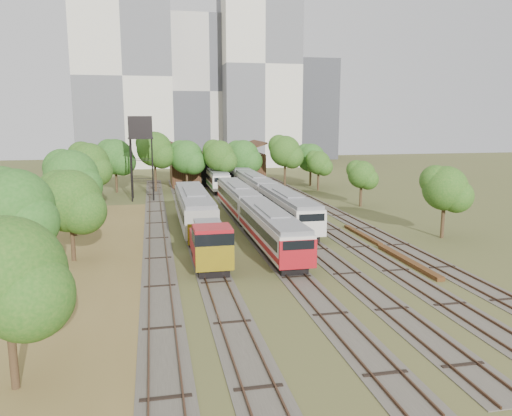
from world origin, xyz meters
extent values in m
plane|color=#475123|center=(0.00, 0.00, 0.00)|extent=(240.00, 240.00, 0.00)
cube|color=brown|center=(-18.00, 8.00, 0.02)|extent=(14.00, 60.00, 0.04)
cube|color=#4C473D|center=(-12.00, 25.00, 0.03)|extent=(2.60, 80.00, 0.06)
cube|color=#472D1E|center=(-12.72, 25.00, 0.12)|extent=(0.08, 80.00, 0.14)
cube|color=#472D1E|center=(-11.28, 25.00, 0.12)|extent=(0.08, 80.00, 0.14)
cube|color=#4C473D|center=(-8.00, 25.00, 0.03)|extent=(2.60, 80.00, 0.06)
cube|color=#472D1E|center=(-8.72, 25.00, 0.12)|extent=(0.08, 80.00, 0.14)
cube|color=#472D1E|center=(-7.28, 25.00, 0.12)|extent=(0.08, 80.00, 0.14)
cube|color=#4C473D|center=(-2.00, 25.00, 0.03)|extent=(2.60, 80.00, 0.06)
cube|color=#472D1E|center=(-2.72, 25.00, 0.12)|extent=(0.08, 80.00, 0.14)
cube|color=#472D1E|center=(-1.28, 25.00, 0.12)|extent=(0.08, 80.00, 0.14)
cube|color=#4C473D|center=(2.00, 25.00, 0.03)|extent=(2.60, 80.00, 0.06)
cube|color=#472D1E|center=(1.28, 25.00, 0.12)|extent=(0.08, 80.00, 0.14)
cube|color=#472D1E|center=(2.72, 25.00, 0.12)|extent=(0.08, 80.00, 0.14)
cube|color=#4C473D|center=(6.00, 25.00, 0.03)|extent=(2.60, 80.00, 0.06)
cube|color=#472D1E|center=(5.28, 25.00, 0.12)|extent=(0.08, 80.00, 0.14)
cube|color=#472D1E|center=(6.72, 25.00, 0.12)|extent=(0.08, 80.00, 0.14)
cube|color=#4C473D|center=(10.00, 25.00, 0.03)|extent=(2.60, 80.00, 0.06)
cube|color=#472D1E|center=(9.28, 25.00, 0.12)|extent=(0.08, 80.00, 0.14)
cube|color=#472D1E|center=(10.72, 25.00, 0.12)|extent=(0.08, 80.00, 0.14)
cube|color=black|center=(-2.00, 11.34, 0.39)|extent=(2.13, 15.64, 0.77)
cube|color=beige|center=(-2.00, 11.34, 1.98)|extent=(2.81, 17.00, 2.42)
cube|color=black|center=(-2.00, 11.34, 2.28)|extent=(2.87, 15.64, 0.82)
cube|color=slate|center=(-2.00, 11.34, 3.37)|extent=(2.58, 16.66, 0.35)
cube|color=maroon|center=(-2.00, 11.34, 1.31)|extent=(2.87, 16.66, 0.44)
cube|color=maroon|center=(-2.00, 2.89, 1.86)|extent=(2.85, 0.25, 2.18)
cube|color=black|center=(-2.00, 28.84, 0.39)|extent=(2.13, 15.64, 0.77)
cube|color=beige|center=(-2.00, 28.84, 1.98)|extent=(2.81, 17.00, 2.42)
cube|color=black|center=(-2.00, 28.84, 2.28)|extent=(2.87, 15.64, 0.82)
cube|color=slate|center=(-2.00, 28.84, 3.37)|extent=(2.58, 16.66, 0.35)
cube|color=maroon|center=(-2.00, 28.84, 1.31)|extent=(2.87, 16.66, 0.44)
cube|color=black|center=(2.00, 20.50, 0.40)|extent=(2.19, 15.64, 0.80)
cube|color=beige|center=(2.00, 20.50, 2.04)|extent=(2.89, 17.00, 2.49)
cube|color=black|center=(2.00, 20.50, 2.34)|extent=(2.95, 15.64, 0.85)
cube|color=slate|center=(2.00, 20.50, 3.47)|extent=(2.66, 16.66, 0.36)
cube|color=#196426|center=(2.00, 20.50, 1.35)|extent=(2.95, 16.66, 0.45)
cube|color=beige|center=(2.00, 12.05, 1.92)|extent=(2.93, 0.25, 2.24)
cube|color=black|center=(2.00, 38.00, 0.40)|extent=(2.19, 15.64, 0.80)
cube|color=beige|center=(2.00, 38.00, 2.04)|extent=(2.89, 17.00, 2.49)
cube|color=black|center=(2.00, 38.00, 2.34)|extent=(2.95, 15.64, 0.85)
cube|color=slate|center=(2.00, 38.00, 3.47)|extent=(2.66, 16.66, 0.36)
cube|color=#196426|center=(2.00, 38.00, 1.35)|extent=(2.95, 16.66, 0.45)
cube|color=black|center=(2.00, 55.50, 0.40)|extent=(2.19, 15.64, 0.80)
cube|color=beige|center=(2.00, 55.50, 2.04)|extent=(2.89, 17.00, 2.49)
cube|color=black|center=(2.00, 55.50, 2.34)|extent=(2.95, 15.64, 0.85)
cube|color=slate|center=(2.00, 55.50, 3.47)|extent=(2.66, 16.66, 0.36)
cube|color=#196426|center=(2.00, 55.50, 1.35)|extent=(2.95, 16.66, 0.45)
cube|color=black|center=(-2.00, 51.14, 0.38)|extent=(2.07, 14.72, 0.75)
cube|color=beige|center=(-2.00, 51.14, 1.93)|extent=(2.73, 16.00, 2.35)
cube|color=black|center=(-2.00, 51.14, 2.21)|extent=(2.79, 14.72, 0.80)
cube|color=slate|center=(-2.00, 51.14, 3.28)|extent=(2.51, 15.68, 0.34)
cube|color=#196426|center=(-2.00, 51.14, 1.27)|extent=(2.79, 15.68, 0.42)
cube|color=beige|center=(-2.00, 43.19, 1.81)|extent=(2.77, 0.25, 2.12)
cube|color=black|center=(-8.00, 7.67, 0.47)|extent=(2.29, 7.20, 0.94)
cube|color=maroon|center=(-8.00, 8.47, 1.72)|extent=(2.61, 4.40, 1.56)
cube|color=maroon|center=(-8.00, 5.07, 2.35)|extent=(2.81, 2.71, 2.81)
cube|color=black|center=(-8.00, 5.07, 3.02)|extent=(2.87, 2.76, 0.94)
cube|color=gold|center=(-8.00, 3.72, 1.67)|extent=(2.81, 0.20, 1.88)
cube|color=gold|center=(-8.00, 11.62, 1.67)|extent=(2.81, 0.20, 1.88)
cube|color=slate|center=(-8.00, 7.67, 3.44)|extent=(2.09, 3.60, 0.21)
cube|color=black|center=(-8.00, 21.67, 0.43)|extent=(2.38, 16.56, 0.87)
cube|color=gray|center=(-8.00, 21.67, 2.22)|extent=(3.14, 18.00, 2.70)
cube|color=black|center=(-8.00, 21.67, 2.54)|extent=(3.20, 16.56, 0.92)
cube|color=slate|center=(-8.00, 21.67, 3.76)|extent=(2.89, 17.64, 0.39)
cylinder|color=black|center=(-15.13, 40.89, 4.39)|extent=(0.22, 0.22, 8.79)
cylinder|color=black|center=(-12.16, 40.89, 4.39)|extent=(0.22, 0.22, 8.79)
cylinder|color=black|center=(-15.13, 43.85, 4.39)|extent=(0.22, 0.22, 8.79)
cylinder|color=black|center=(-12.16, 43.85, 4.39)|extent=(0.22, 0.22, 8.79)
cube|color=black|center=(-13.64, 42.37, 8.89)|extent=(3.46, 3.46, 0.20)
cube|color=black|center=(-13.64, 42.37, 10.47)|extent=(3.30, 3.30, 2.97)
cube|color=#573418|center=(8.00, 4.97, 0.16)|extent=(0.65, 9.72, 0.32)
cube|color=#573418|center=(8.20, 14.58, 0.13)|extent=(0.52, 8.30, 0.27)
cube|color=#391A15|center=(-1.00, 58.00, 2.75)|extent=(16.00, 11.00, 5.50)
cube|color=#391A15|center=(-5.00, 58.00, 6.10)|extent=(8.45, 11.55, 2.96)
cube|color=#391A15|center=(3.00, 58.00, 6.10)|extent=(8.45, 11.55, 2.96)
cube|color=black|center=(-1.00, 52.55, 2.20)|extent=(6.40, 0.15, 4.12)
cylinder|color=#382616|center=(-18.41, -9.16, 2.04)|extent=(0.36, 0.36, 4.09)
sphere|color=#1E5416|center=(-18.41, -9.16, 5.20)|extent=(5.04, 5.04, 5.04)
cylinder|color=#382616|center=(-20.99, 3.02, 2.38)|extent=(0.36, 0.36, 4.75)
sphere|color=#1E5416|center=(-20.99, 3.02, 6.05)|extent=(5.00, 5.00, 5.00)
cylinder|color=#382616|center=(-18.86, 11.24, 1.98)|extent=(0.36, 0.36, 3.97)
sphere|color=#1E5416|center=(-18.86, 11.24, 5.05)|extent=(5.13, 5.13, 5.13)
cylinder|color=#382616|center=(-20.03, 20.51, 2.36)|extent=(0.36, 0.36, 4.72)
sphere|color=#1E5416|center=(-20.03, 20.51, 6.01)|extent=(5.27, 5.27, 5.27)
cylinder|color=#382616|center=(-19.77, 32.71, 2.46)|extent=(0.36, 0.36, 4.91)
sphere|color=#1E5416|center=(-19.77, 32.71, 6.25)|extent=(4.96, 4.96, 4.96)
cylinder|color=#382616|center=(-21.67, 42.93, 1.65)|extent=(0.36, 0.36, 3.31)
sphere|color=#1E5416|center=(-21.67, 42.93, 4.21)|extent=(4.89, 4.89, 4.89)
cylinder|color=#382616|center=(-17.85, 50.40, 2.23)|extent=(0.36, 0.36, 4.46)
sphere|color=#1E5416|center=(-17.85, 50.40, 5.67)|extent=(5.58, 5.58, 5.58)
cylinder|color=#382616|center=(-11.76, 50.03, 2.68)|extent=(0.36, 0.36, 5.36)
sphere|color=#1E5416|center=(-11.76, 50.03, 6.82)|extent=(5.54, 5.54, 5.54)
cylinder|color=#382616|center=(-6.79, 49.50, 2.18)|extent=(0.36, 0.36, 4.36)
sphere|color=#1E5416|center=(-6.79, 49.50, 5.55)|extent=(5.31, 5.31, 5.31)
cylinder|color=#382616|center=(-1.81, 47.33, 2.29)|extent=(0.36, 0.36, 4.58)
sphere|color=#1E5416|center=(-1.81, 47.33, 5.83)|extent=(4.85, 4.85, 4.85)
cylinder|color=#382616|center=(2.87, 51.95, 2.09)|extent=(0.36, 0.36, 4.17)
sphere|color=#1E5416|center=(2.87, 51.95, 5.31)|extent=(5.47, 5.47, 5.47)
cylinder|color=#382616|center=(9.16, 48.09, 2.49)|extent=(0.36, 0.36, 4.98)
sphere|color=#1E5416|center=(9.16, 48.09, 6.34)|extent=(5.05, 5.05, 5.05)
cylinder|color=#382616|center=(14.73, 51.62, 1.93)|extent=(0.36, 0.36, 3.85)
sphere|color=#1E5416|center=(14.73, 51.62, 4.90)|extent=(4.88, 4.88, 4.88)
cylinder|color=#382616|center=(15.63, 12.29, 1.95)|extent=(0.36, 0.36, 3.90)
sphere|color=#1E5416|center=(15.63, 12.29, 4.96)|extent=(4.34, 4.34, 4.34)
cylinder|color=#382616|center=(14.97, 30.60, 1.69)|extent=(0.36, 0.36, 3.39)
sphere|color=#1E5416|center=(14.97, 30.60, 4.31)|extent=(3.66, 3.66, 3.66)
cylinder|color=#382616|center=(14.21, 45.92, 1.78)|extent=(0.36, 0.36, 3.56)
sphere|color=#1E5416|center=(14.21, 45.92, 4.53)|extent=(3.81, 3.81, 3.81)
cube|color=beige|center=(-18.00, 95.00, 21.00)|extent=(22.00, 16.00, 42.00)
cube|color=#B9B3A8|center=(2.00, 100.00, 18.00)|extent=(20.00, 18.00, 36.00)
cube|color=beige|center=(14.00, 92.00, 24.00)|extent=(18.00, 16.00, 48.00)
cube|color=#3A3C41|center=(34.00, 110.00, 14.00)|extent=(12.00, 12.00, 28.00)
camera|label=1|loc=(-12.21, -30.99, 11.71)|focal=35.00mm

